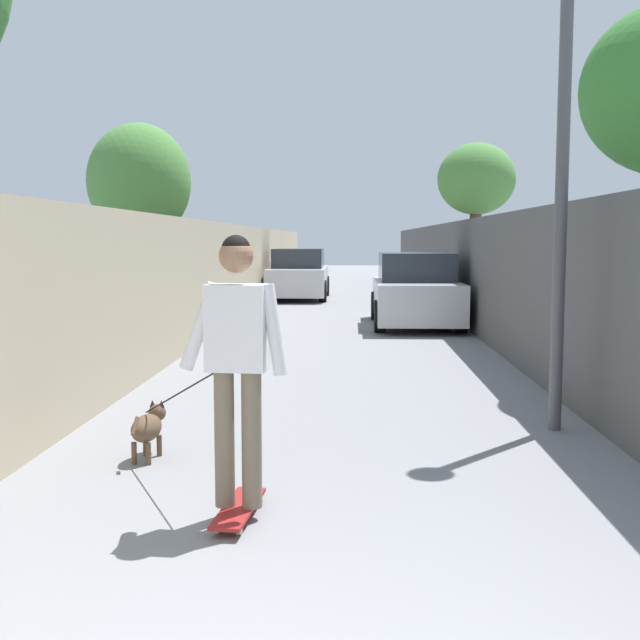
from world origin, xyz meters
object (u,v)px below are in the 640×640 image
object	(u,v)px
car_near	(416,292)
car_far	(299,275)
tree_left_far	(139,184)
skateboard	(239,509)
tree_right_near	(476,181)
lamp_post	(564,100)
person_skateboarder	(237,348)
dog	(148,427)

from	to	relation	value
car_near	car_far	world-z (taller)	same
tree_left_far	car_near	xyz separation A→B (m)	(1.44, -5.45, -2.17)
skateboard	tree_right_near	bearing A→B (deg)	-13.86
lamp_post	skateboard	size ratio (longest dim) A/B	5.59
car_near	person_skateboarder	bearing A→B (deg)	169.93
person_skateboarder	car_near	xyz separation A→B (m)	(11.69, -2.08, -0.41)
skateboard	tree_left_far	bearing A→B (deg)	18.21
tree_right_near	person_skateboarder	xyz separation A→B (m)	(-16.24, 4.01, -2.22)
tree_left_far	skateboard	world-z (taller)	tree_left_far
lamp_post	car_near	bearing A→B (deg)	3.75
skateboard	person_skateboarder	xyz separation A→B (m)	(-0.00, -0.00, 1.05)
tree_right_near	lamp_post	size ratio (longest dim) A/B	0.96
lamp_post	skateboard	bearing A→B (deg)	133.36
lamp_post	tree_right_near	bearing A→B (deg)	-5.55
tree_left_far	person_skateboarder	size ratio (longest dim) A/B	2.30
tree_right_near	person_skateboarder	size ratio (longest dim) A/B	2.47
tree_right_near	skateboard	size ratio (longest dim) A/B	5.34
tree_left_far	car_near	bearing A→B (deg)	-75.16
lamp_post	car_near	world-z (taller)	lamp_post
tree_left_far	dog	xyz separation A→B (m)	(-8.87, -2.42, -2.61)
skateboard	dog	distance (m)	1.68
skateboard	person_skateboarder	distance (m)	1.05
skateboard	car_near	world-z (taller)	car_near
lamp_post	skateboard	distance (m)	4.76
skateboard	person_skateboarder	size ratio (longest dim) A/B	0.46
dog	car_far	distance (m)	17.94
tree_left_far	dog	bearing A→B (deg)	-164.73
tree_left_far	person_skateboarder	distance (m)	10.93
tree_right_near	car_near	xyz separation A→B (m)	(-4.56, 1.93, -2.63)
tree_left_far	car_near	size ratio (longest dim) A/B	1.02
tree_right_near	tree_left_far	distance (m)	9.52
skateboard	dog	world-z (taller)	dog
dog	skateboard	bearing A→B (deg)	-145.37
car_near	lamp_post	bearing A→B (deg)	-176.25
lamp_post	person_skateboarder	size ratio (longest dim) A/B	2.59
tree_right_near	lamp_post	bearing A→B (deg)	174.45
tree_left_far	car_near	world-z (taller)	tree_left_far
tree_left_far	skateboard	bearing A→B (deg)	-161.79
tree_right_near	dog	distance (m)	15.97
car_near	car_far	size ratio (longest dim) A/B	0.93
tree_right_near	car_near	bearing A→B (deg)	157.01
skateboard	lamp_post	bearing A→B (deg)	-46.64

